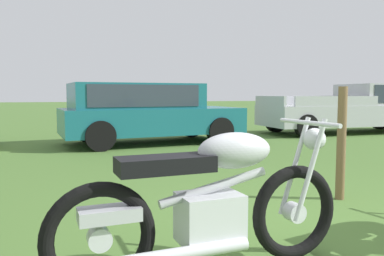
% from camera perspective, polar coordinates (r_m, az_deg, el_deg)
% --- Properties ---
extents(ground_plane, '(120.00, 120.00, 0.00)m').
position_cam_1_polar(ground_plane, '(3.58, 19.78, -14.65)').
color(ground_plane, '#476B2D').
extents(motorcycle_silver, '(2.06, 0.64, 1.02)m').
position_cam_1_polar(motorcycle_silver, '(2.60, 2.68, -10.78)').
color(motorcycle_silver, black).
rests_on(motorcycle_silver, ground).
extents(car_teal, '(4.37, 2.29, 1.43)m').
position_cam_1_polar(car_teal, '(9.46, -7.00, 2.78)').
color(car_teal, '#19606B').
rests_on(car_teal, ground).
extents(pickup_truck_silver, '(5.38, 1.97, 1.49)m').
position_cam_1_polar(pickup_truck_silver, '(13.09, 22.55, 2.67)').
color(pickup_truck_silver, '#B2B5BA').
rests_on(pickup_truck_silver, ground).
extents(fence_post_wooden, '(0.10, 0.10, 1.27)m').
position_cam_1_polar(fence_post_wooden, '(4.71, 20.81, -2.09)').
color(fence_post_wooden, brown).
rests_on(fence_post_wooden, ground).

